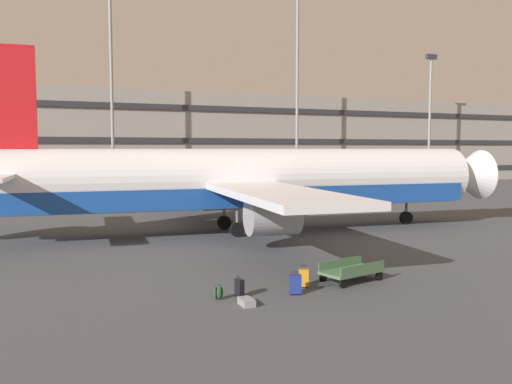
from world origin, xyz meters
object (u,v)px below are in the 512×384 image
Objects in this scene: suitcase_navy at (247,302)px; baggage_cart at (351,271)px; backpack_small at (219,293)px; suitcase_black at (295,284)px; suitcase_silver at (239,287)px; airliner at (243,182)px; suitcase_laid_flat at (303,278)px.

baggage_cart reaches higher than suitcase_navy.
suitcase_navy is at bearing -58.89° from backpack_small.
suitcase_black is 3.10m from baggage_cart.
baggage_cart is (5.00, 0.36, 0.07)m from suitcase_silver.
airliner is 65.67× the size of backpack_small.
backpack_small is (-3.58, -0.29, -0.12)m from suitcase_laid_flat.
suitcase_navy is 0.96× the size of suitcase_silver.
suitcase_laid_flat is at bearing -101.83° from airliner.
suitcase_laid_flat is 3.59m from backpack_small.
suitcase_silver reaches higher than backpack_small.
suitcase_navy is 0.90× the size of suitcase_laid_flat.
suitcase_silver is (0.15, 1.04, 0.24)m from suitcase_navy.
airliner is 15.58m from backpack_small.
suitcase_black is 1.11m from suitcase_laid_flat.
suitcase_laid_flat is at bearing 24.89° from suitcase_navy.
backpack_small is 0.17× the size of baggage_cart.
suitcase_silver is at bearing -175.84° from baggage_cart.
suitcase_black is at bearing -133.86° from suitcase_laid_flat.
suitcase_black is at bearing -164.21° from baggage_cart.
backpack_small is (-0.64, 1.07, 0.13)m from suitcase_navy.
suitcase_laid_flat is at bearing 4.71° from backpack_small.
suitcase_navy is 1.25m from backpack_small.
airliner is 42.42× the size of suitcase_black.
suitcase_silver is (-5.63, -13.90, -2.90)m from airliner.
suitcase_laid_flat reaches higher than backpack_small.
suitcase_navy is (-5.78, -14.94, -3.14)m from airliner.
baggage_cart reaches higher than suitcase_silver.
suitcase_silver is at bearing 166.63° from suitcase_black.
suitcase_black is at bearing -13.37° from suitcase_silver.
suitcase_black is (-3.61, -14.38, -2.86)m from airliner.
baggage_cart is (5.79, 0.34, 0.18)m from backpack_small.
suitcase_silver is 0.94× the size of suitcase_laid_flat.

